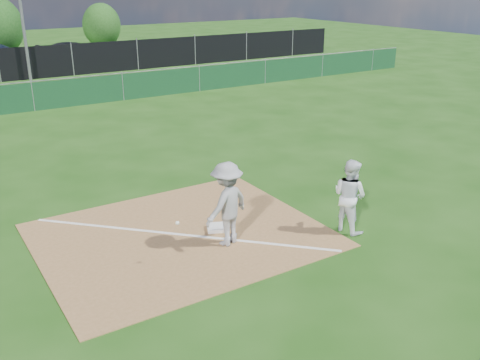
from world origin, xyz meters
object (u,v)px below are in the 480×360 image
(light_pole, at_px, (20,5))
(tree_right, at_px, (102,25))
(first_base, at_px, (217,228))
(play_at_first, at_px, (227,204))
(runner, at_px, (350,196))
(car_right, at_px, (73,52))

(light_pole, relative_size, tree_right, 2.27)
(first_base, relative_size, play_at_first, 0.21)
(first_base, distance_m, play_at_first, 1.11)
(play_at_first, bearing_deg, runner, -18.34)
(light_pole, distance_m, play_at_first, 22.80)
(tree_right, bearing_deg, runner, -100.27)
(car_right, xyz_separation_m, tree_right, (4.13, 6.11, 1.13))
(car_right, height_order, tree_right, tree_right)
(light_pole, height_order, tree_right, light_pole)
(runner, xyz_separation_m, car_right, (2.23, 28.99, -0.16))
(light_pole, relative_size, runner, 4.79)
(light_pole, xyz_separation_m, car_right, (4.03, 5.54, -3.32))
(car_right, bearing_deg, play_at_first, 151.37)
(first_base, xyz_separation_m, play_at_first, (-0.13, -0.69, 0.86))
(runner, bearing_deg, car_right, -12.85)
(play_at_first, xyz_separation_m, car_right, (4.87, 28.11, -0.25))
(light_pole, relative_size, car_right, 1.74)
(first_base, relative_size, tree_right, 0.12)
(light_pole, distance_m, car_right, 7.61)
(runner, bearing_deg, play_at_first, 63.22)
(play_at_first, bearing_deg, tree_right, 75.28)
(light_pole, height_order, play_at_first, light_pole)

